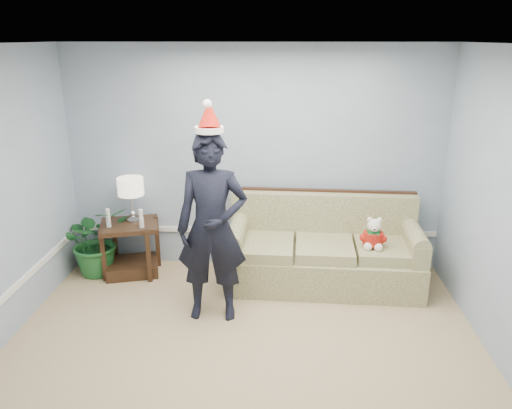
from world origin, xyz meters
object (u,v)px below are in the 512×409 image
object	(u,v)px
side_table	(132,254)
man	(212,228)
teddy_bear	(373,237)
table_lamp	(131,188)
houseplant	(96,240)
sofa	(323,253)

from	to	relation	value
side_table	man	world-z (taller)	man
side_table	teddy_bear	bearing A→B (deg)	-6.43
table_lamp	teddy_bear	size ratio (longest dim) A/B	1.52
table_lamp	houseplant	xyz separation A→B (m)	(-0.44, -0.09, -0.63)
side_table	teddy_bear	distance (m)	2.87
side_table	sofa	bearing A→B (deg)	-2.47
sofa	table_lamp	xyz separation A→B (m)	(-2.27, 0.17, 0.70)
teddy_bear	sofa	bearing A→B (deg)	163.27
sofa	table_lamp	size ratio (longest dim) A/B	4.09
houseplant	man	distance (m)	1.86
man	side_table	bearing A→B (deg)	139.60
table_lamp	man	bearing A→B (deg)	-41.82
teddy_bear	side_table	bearing A→B (deg)	179.72
side_table	man	bearing A→B (deg)	-38.86
sofa	side_table	bearing A→B (deg)	179.75
sofa	houseplant	size ratio (longest dim) A/B	2.60
sofa	teddy_bear	distance (m)	0.64
houseplant	sofa	bearing A→B (deg)	-1.77
table_lamp	houseplant	bearing A→B (deg)	-168.83
sofa	teddy_bear	size ratio (longest dim) A/B	6.20
sofa	man	bearing A→B (deg)	-143.24
sofa	houseplant	bearing A→B (deg)	-179.55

